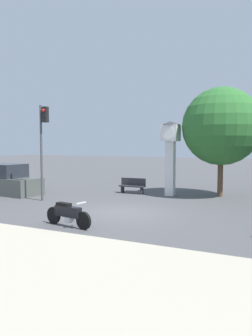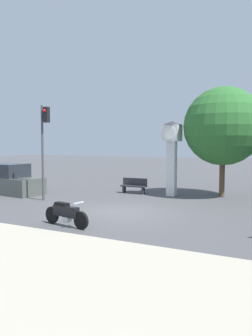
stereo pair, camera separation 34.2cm
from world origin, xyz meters
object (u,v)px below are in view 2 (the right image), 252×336
traffic_light (44,136)px  street_tree (223,126)px  clock_tower (172,146)px  bench (134,185)px  motorcycle (66,214)px  parked_car (10,181)px

traffic_light → street_tree: 9.77m
clock_tower → bench: size_ratio=2.67×
clock_tower → bench: 3.31m
traffic_light → bench: (3.14, 4.36, -2.91)m
motorcycle → traffic_light: traffic_light is taller
street_tree → bench: bearing=-168.3°
clock_tower → traffic_light: size_ratio=0.86×
bench → parked_car: parked_car is taller
motorcycle → bench: (-1.20, 8.30, 0.03)m
motorcycle → bench: 8.38m
traffic_light → parked_car: 4.53m
clock_tower → bench: clock_tower is taller
clock_tower → traffic_light: bearing=-140.5°
clock_tower → bench: (-2.32, -0.14, -2.35)m
street_tree → clock_tower: bearing=-161.5°
traffic_light → street_tree: bearing=33.6°
motorcycle → clock_tower: size_ratio=0.50×
parked_car → bench: bearing=32.5°
bench → motorcycle: bearing=-81.8°
bench → clock_tower: bearing=3.5°
clock_tower → traffic_light: 7.10m
motorcycle → bench: motorcycle is taller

